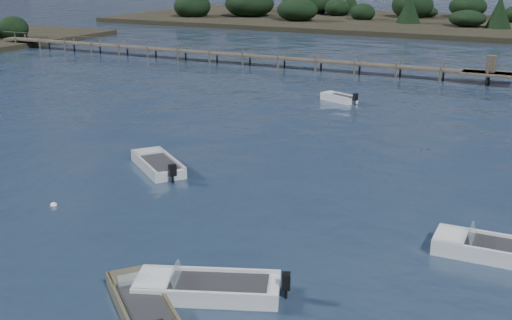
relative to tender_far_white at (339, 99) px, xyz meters
The scene contains 8 objects.
ground 26.29m from the tender_far_white, 76.80° to the left, with size 400.00×400.00×0.00m, color #172537.
tender_far_white is the anchor object (origin of this frame).
dinghy_mid_white_a 33.11m from the tender_far_white, 78.23° to the right, with size 5.42×3.62×1.26m.
dinghy_mid_white_b 29.15m from the tender_far_white, 57.89° to the right, with size 5.45×2.01×1.35m.
dinghy_mid_grey 21.75m from the tender_far_white, 97.83° to the right, with size 4.73×4.17×1.26m.
dinghy_near_olive 34.62m from the tender_far_white, 81.24° to the right, with size 4.28×3.95×1.12m.
buoy_c 28.69m from the tender_far_white, 98.39° to the right, with size 0.32×0.32×0.32m, color white.
jetty 20.81m from the tender_far_white, 139.20° to the left, with size 64.50×3.20×3.40m.
Camera 1 is at (11.27, -15.08, 11.23)m, focal length 45.00 mm.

